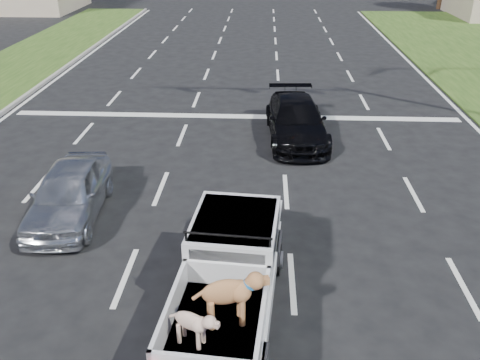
# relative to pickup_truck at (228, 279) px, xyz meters

# --- Properties ---
(ground) EXTENTS (160.00, 160.00, 0.00)m
(ground) POSITION_rel_pickup_truck_xyz_m (-0.49, 1.02, -0.83)
(ground) COLOR black
(ground) RESTS_ON ground
(road_markings) EXTENTS (17.75, 60.00, 0.01)m
(road_markings) POSITION_rel_pickup_truck_xyz_m (-0.49, 7.58, -0.83)
(road_markings) COLOR silver
(road_markings) RESTS_ON ground
(pickup_truck) EXTENTS (2.13, 4.86, 1.77)m
(pickup_truck) POSITION_rel_pickup_truck_xyz_m (0.00, 0.00, 0.00)
(pickup_truck) COLOR black
(pickup_truck) RESTS_ON ground
(silver_sedan) EXTENTS (1.81, 3.99, 1.33)m
(silver_sedan) POSITION_rel_pickup_truck_xyz_m (-4.20, 3.44, -0.17)
(silver_sedan) COLOR silver
(silver_sedan) RESTS_ON ground
(black_coupe) EXTENTS (2.16, 4.74, 1.34)m
(black_coupe) POSITION_rel_pickup_truck_xyz_m (1.71, 8.87, -0.16)
(black_coupe) COLOR black
(black_coupe) RESTS_ON ground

